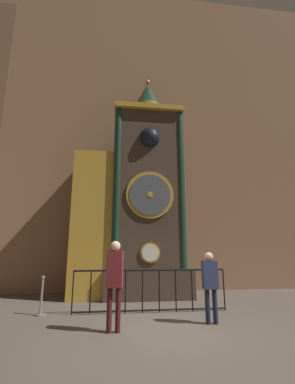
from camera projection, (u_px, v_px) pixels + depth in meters
The scene contains 7 objects.
ground_plane at pixel (170, 331), 5.34m from camera, with size 28.00×28.00×0.00m, color brown.
cathedral_back_wall at pixel (142, 125), 11.90m from camera, with size 24.00×0.32×14.56m.
clock_tower at pixel (136, 199), 9.71m from camera, with size 4.27×1.83×8.67m.
railing_fence at pixel (151, 288), 7.01m from camera, with size 4.20×0.05×1.12m.
visitor_near at pixel (115, 275), 5.48m from camera, with size 0.37×0.27×1.84m.
visitor_far at pixel (210, 280), 6.05m from camera, with size 0.35×0.24×1.59m.
stanchion_post at pixel (41, 302), 6.68m from camera, with size 0.28×0.28×0.98m.
Camera 1 is at (-1.17, -5.73, 1.69)m, focal length 24.00 mm.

